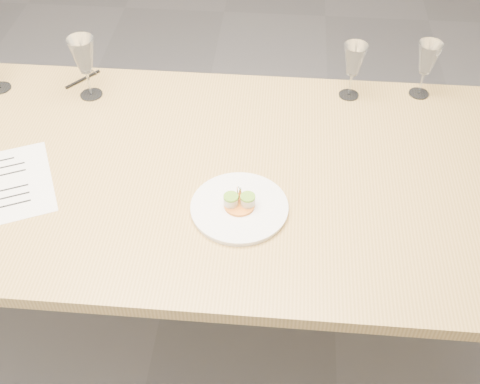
# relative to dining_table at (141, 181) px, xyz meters

# --- Properties ---
(ground) EXTENTS (7.00, 7.00, 0.00)m
(ground) POSITION_rel_dining_table_xyz_m (0.00, 0.00, -0.68)
(ground) COLOR slate
(ground) RESTS_ON ground
(dining_table) EXTENTS (2.40, 1.00, 0.75)m
(dining_table) POSITION_rel_dining_table_xyz_m (0.00, 0.00, 0.00)
(dining_table) COLOR tan
(dining_table) RESTS_ON ground
(dinner_plate) EXTENTS (0.27, 0.27, 0.07)m
(dinner_plate) POSITION_rel_dining_table_xyz_m (0.32, -0.16, 0.08)
(dinner_plate) COLOR white
(dinner_plate) RESTS_ON dining_table
(recipe_sheet) EXTENTS (0.35, 0.39, 0.00)m
(recipe_sheet) POSITION_rel_dining_table_xyz_m (-0.36, -0.11, 0.07)
(recipe_sheet) COLOR white
(recipe_sheet) RESTS_ON dining_table
(ballpoint_pen) EXTENTS (0.10, 0.12, 0.01)m
(ballpoint_pen) POSITION_rel_dining_table_xyz_m (-0.28, 0.42, 0.07)
(ballpoint_pen) COLOR black
(ballpoint_pen) RESTS_ON dining_table
(wine_glass_1) EXTENTS (0.09, 0.09, 0.22)m
(wine_glass_1) POSITION_rel_dining_table_xyz_m (-0.23, 0.34, 0.22)
(wine_glass_1) COLOR white
(wine_glass_1) RESTS_ON dining_table
(wine_glass_2) EXTENTS (0.08, 0.08, 0.19)m
(wine_glass_2) POSITION_rel_dining_table_xyz_m (0.64, 0.41, 0.20)
(wine_glass_2) COLOR white
(wine_glass_2) RESTS_ON dining_table
(wine_glass_3) EXTENTS (0.08, 0.08, 0.20)m
(wine_glass_3) POSITION_rel_dining_table_xyz_m (0.88, 0.44, 0.20)
(wine_glass_3) COLOR white
(wine_glass_3) RESTS_ON dining_table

